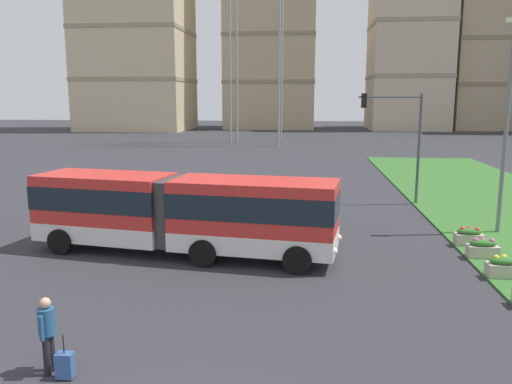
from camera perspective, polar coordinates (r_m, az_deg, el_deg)
The scene contains 13 objects.
articulated_bus at distance 19.90m, azimuth -8.11°, elevation -2.22°, with size 12.06×4.30×3.00m.
car_grey_wagon at distance 29.03m, azimuth -10.76°, elevation -0.15°, with size 4.41×2.04×1.58m.
pedestrian_crossing at distance 12.40m, azimuth -22.07°, elevation -13.94°, with size 0.36×0.58×1.74m.
rolling_suitcase at distance 12.34m, azimuth -20.35°, elevation -17.49°, with size 0.37×0.25×0.97m.
flower_planter_3 at distance 19.21m, azimuth 25.74°, elevation -7.42°, with size 1.10×0.56×0.74m.
flower_planter_4 at distance 21.17m, azimuth 23.76°, elevation -5.67°, with size 1.10×0.56×0.74m.
flower_planter_5 at distance 22.71m, azimuth 22.47°, elevation -4.53°, with size 1.10×0.56×0.74m.
traffic_light_far_right at distance 30.00m, azimuth 15.61°, elevation 6.68°, with size 3.49×0.28×6.21m.
streetlight_median at distance 24.76m, azimuth 26.00°, elevation 7.27°, with size 0.70×0.28×9.24m.
apartment_tower_west at distance 102.96m, azimuth -13.30°, elevation 19.16°, with size 19.39×17.38×44.39m.
apartment_tower_westcentre at distance 106.34m, azimuth 1.67°, elevation 18.81°, with size 17.45×15.06×43.19m.
apartment_tower_centre at distance 105.49m, azimuth 16.63°, elevation 17.10°, with size 14.24×15.32×38.22m.
apartment_tower_eastcentre at distance 113.25m, azimuth 24.77°, elevation 16.65°, with size 16.66×18.60×40.34m.
Camera 1 is at (2.14, -7.52, 5.94)m, focal length 36.20 mm.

